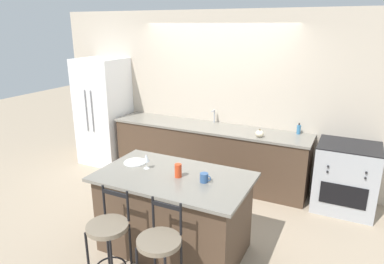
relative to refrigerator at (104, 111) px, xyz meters
name	(u,v)px	position (x,y,z in m)	size (l,w,h in m)	color
ground_plane	(199,188)	(2.06, -0.32, -0.96)	(18.00, 18.00, 0.00)	tan
wall_back	(217,96)	(2.06, 0.39, 0.39)	(6.00, 0.07, 2.70)	beige
back_counter	(209,153)	(2.06, 0.06, -0.49)	(3.20, 0.69, 0.93)	#4C3828
sink_faucet	(214,115)	(2.06, 0.27, 0.11)	(0.02, 0.13, 0.22)	#ADAFB5
kitchen_island	(174,212)	(2.43, -1.79, -0.50)	(1.67, 0.99, 0.91)	#4C3828
refrigerator	(104,111)	(0.00, 0.00, 0.00)	(0.80, 0.77, 1.91)	white
oven_range	(346,177)	(4.12, 0.03, -0.49)	(0.79, 0.70, 0.94)	#ADAFB5
bar_stool_near	(109,236)	(2.16, -2.58, -0.40)	(0.40, 0.40, 0.99)	black
bar_stool_far	(160,251)	(2.71, -2.56, -0.40)	(0.40, 0.40, 0.99)	black
dinner_plate	(135,162)	(1.86, -1.68, -0.04)	(0.27, 0.27, 0.02)	white
wine_glass	(146,158)	(2.07, -1.76, 0.08)	(0.07, 0.07, 0.18)	white
coffee_mug	(204,178)	(2.80, -1.79, 0.00)	(0.12, 0.09, 0.10)	#335689
tumbler_cup	(178,171)	(2.50, -1.80, 0.03)	(0.08, 0.08, 0.15)	red
pumpkin_decoration	(260,134)	(2.93, -0.13, 0.02)	(0.12, 0.12, 0.12)	beige
soap_bottle	(299,129)	(3.41, 0.26, 0.04)	(0.06, 0.06, 0.17)	teal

